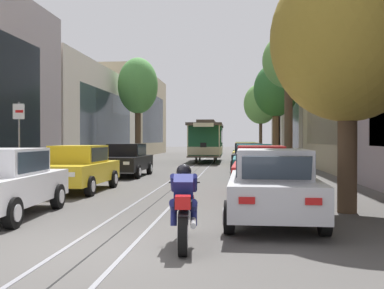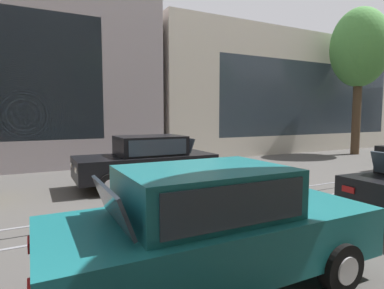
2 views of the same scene
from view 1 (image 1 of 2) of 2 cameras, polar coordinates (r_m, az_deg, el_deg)
ground_plane at (r=30.40m, az=1.08°, el=-2.74°), size 160.00×160.00×0.00m
trolley_track_rails at (r=34.14m, az=1.55°, el=-2.36°), size 1.14×65.58×0.01m
building_facade_left at (r=36.29m, az=-13.72°, el=4.29°), size 5.80×57.28×9.36m
building_facade_right at (r=32.23m, az=19.03°, el=5.14°), size 5.86×57.28×10.37m
parked_car_white_near_left at (r=11.50m, az=-22.60°, el=-4.37°), size 2.14×4.42×1.58m
parked_car_yellow_second_left at (r=16.37m, az=-13.94°, el=-2.86°), size 2.03×4.38×1.58m
parked_car_black_mid_left at (r=22.60m, az=-8.14°, el=-1.88°), size 2.05×4.38×1.58m
parked_car_silver_near_right at (r=10.07m, az=9.92°, el=-5.03°), size 2.06×4.39×1.58m
parked_car_red_second_right at (r=15.39m, az=8.52°, el=-3.07°), size 2.08×4.40×1.58m
parked_car_teal_mid_right at (r=20.72m, az=7.65°, el=-2.11°), size 2.03×4.37×1.58m
parked_car_black_fourth_right at (r=26.41m, az=7.09°, el=-1.52°), size 2.13×4.42×1.58m
parked_car_yellow_fifth_right at (r=31.11m, az=6.80°, el=-1.19°), size 2.07×4.39×1.58m
parked_car_green_sixth_right at (r=37.02m, az=6.67°, el=-0.90°), size 2.14×4.42×1.58m
street_tree_kerb_left_second at (r=36.34m, az=-6.73°, el=7.13°), size 3.12×3.13×8.16m
street_tree_kerb_right_near at (r=12.10m, az=18.75°, el=12.22°), size 3.76×3.90×6.29m
street_tree_kerb_right_second at (r=23.88m, az=11.89°, el=9.82°), size 2.62×2.54×7.14m
street_tree_kerb_right_mid at (r=35.41m, az=10.36°, el=6.54°), size 3.33×3.03×7.55m
street_tree_kerb_right_fourth at (r=48.66m, az=8.52°, el=4.98°), size 3.54×3.15×7.62m
cable_car_trolley at (r=37.07m, az=1.85°, el=0.44°), size 2.65×9.15×3.28m
motorcycle_with_rider at (r=7.82m, az=-1.02°, el=-7.78°), size 0.60×1.99×1.37m
street_sign_post at (r=15.40m, az=-20.67°, el=0.75°), size 0.36×0.08×2.97m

